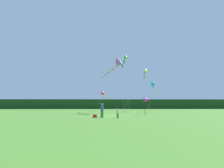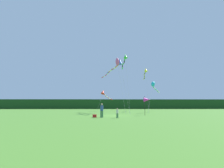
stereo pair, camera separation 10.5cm
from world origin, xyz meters
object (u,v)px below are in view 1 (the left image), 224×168
kite_blue (118,63)px  kite_yellow (145,71)px  kite_cyan (154,86)px  kite_rainbow (116,64)px  cooler_box (95,116)px  banner_flag_pole (147,100)px  kite_red (104,93)px  person_adult (102,110)px  kite_green (125,58)px  person_child (118,113)px

kite_blue → kite_yellow: kite_blue is taller
kite_yellow → kite_cyan: 9.94m
kite_blue → kite_rainbow: (-0.83, -4.00, -1.28)m
cooler_box → banner_flag_pole: size_ratio=0.17×
kite_red → kite_cyan: kite_cyan is taller
banner_flag_pole → kite_yellow: size_ratio=0.26×
kite_blue → banner_flag_pole: bearing=-72.8°
cooler_box → kite_cyan: kite_cyan is taller
person_adult → kite_rainbow: size_ratio=0.16×
cooler_box → kite_cyan: (11.39, 12.54, 5.51)m
kite_green → kite_yellow: 12.42m
kite_rainbow → banner_flag_pole: bearing=-60.2°
kite_cyan → kite_rainbow: size_ratio=0.73×
kite_red → kite_green: bearing=-65.2°
kite_red → kite_cyan: (10.79, -7.85, 1.05)m
cooler_box → banner_flag_pole: 8.90m
banner_flag_pole → kite_rainbow: 11.88m
person_adult → kite_rainbow: 15.25m
person_adult → banner_flag_pole: bearing=31.5°
person_child → banner_flag_pole: size_ratio=0.40×
person_child → kite_blue: size_ratio=0.10×
banner_flag_pole → kite_blue: (-3.66, 11.86, 8.97)m
kite_blue → kite_red: (-3.47, 4.73, -6.72)m
kite_blue → kite_yellow: 9.45m
banner_flag_pole → kite_green: (-2.63, 6.86, 8.66)m
kite_green → kite_rainbow: (-1.86, 0.99, -0.97)m
person_adult → cooler_box: size_ratio=3.62×
person_adult → cooler_box: person_adult is taller
kite_blue → kite_cyan: kite_blue is taller
person_adult → cooler_box: (-0.94, 0.36, -0.81)m
kite_red → kite_rainbow: kite_rainbow is taller
cooler_box → kite_rainbow: (3.24, 11.66, 9.91)m
cooler_box → kite_yellow: 26.35m
person_adult → kite_rainbow: bearing=79.1°
cooler_box → kite_rainbow: bearing=74.5°
kite_blue → kite_yellow: (7.63, 5.52, -0.77)m
person_adult → banner_flag_pole: 8.09m
person_child → kite_rainbow: 16.07m
kite_yellow → kite_cyan: size_ratio=1.40×
kite_blue → kite_red: 8.92m
kite_blue → kite_yellow: bearing=35.9°
person_adult → person_child: (1.94, -0.98, -0.33)m
kite_green → kite_cyan: 8.48m
cooler_box → kite_blue: bearing=75.4°
cooler_box → person_child: bearing=-25.0°
banner_flag_pole → kite_blue: size_ratio=0.24×
banner_flag_pole → kite_cyan: (3.66, 8.74, 3.30)m
person_adult → kite_red: 21.07m
banner_flag_pole → kite_red: kite_red is taller
person_adult → kite_red: size_ratio=0.20×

